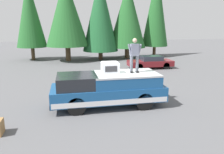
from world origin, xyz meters
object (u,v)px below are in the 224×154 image
object	(u,v)px
compressor_unit	(110,67)
pickup_truck	(108,89)
person_on_truck_bed	(134,54)
parked_car_maroon	(150,62)

from	to	relation	value
compressor_unit	pickup_truck	bearing A→B (deg)	140.67
pickup_truck	person_on_truck_bed	size ratio (longest dim) A/B	3.28
person_on_truck_bed	parked_car_maroon	bearing A→B (deg)	-26.08
compressor_unit	person_on_truck_bed	size ratio (longest dim) A/B	0.50
compressor_unit	parked_car_maroon	distance (m)	10.25
pickup_truck	compressor_unit	size ratio (longest dim) A/B	6.60
compressor_unit	person_on_truck_bed	xyz separation A→B (m)	(-0.12, -1.20, 0.62)
person_on_truck_bed	pickup_truck	bearing A→B (deg)	91.06
parked_car_maroon	person_on_truck_bed	bearing A→B (deg)	153.92
pickup_truck	person_on_truck_bed	distance (m)	2.14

